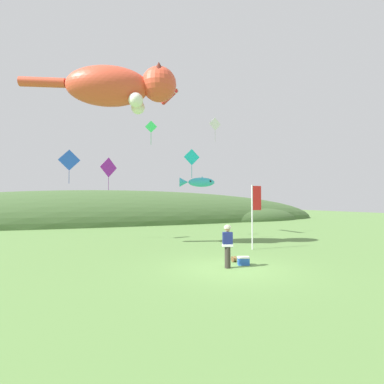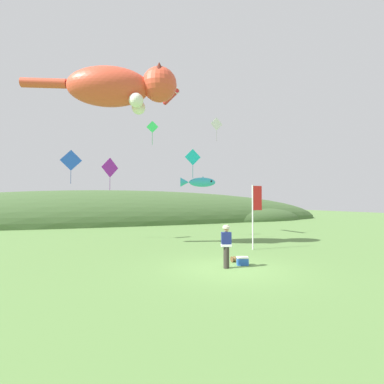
# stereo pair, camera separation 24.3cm
# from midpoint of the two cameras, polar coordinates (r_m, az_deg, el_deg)

# --- Properties ---
(ground_plane) EXTENTS (120.00, 120.00, 0.00)m
(ground_plane) POSITION_cam_midpoint_polar(r_m,az_deg,el_deg) (12.70, 7.69, -14.31)
(ground_plane) COLOR #5B8442
(distant_hill_ridge) EXTENTS (62.01, 12.74, 8.16)m
(distant_hill_ridge) POSITION_cam_midpoint_polar(r_m,az_deg,el_deg) (38.87, -11.46, -5.73)
(distant_hill_ridge) COLOR #426033
(distant_hill_ridge) RESTS_ON ground
(festival_attendant) EXTENTS (0.48, 0.39, 1.77)m
(festival_attendant) POSITION_cam_midpoint_polar(r_m,az_deg,el_deg) (12.63, 7.11, -9.98)
(festival_attendant) COLOR #332D28
(festival_attendant) RESTS_ON ground
(kite_spool) EXTENTS (0.15, 0.26, 0.26)m
(kite_spool) POSITION_cam_midpoint_polar(r_m,az_deg,el_deg) (14.01, 8.34, -12.55)
(kite_spool) COLOR olive
(kite_spool) RESTS_ON ground
(picnic_cooler) EXTENTS (0.58, 0.49, 0.36)m
(picnic_cooler) POSITION_cam_midpoint_polar(r_m,az_deg,el_deg) (13.43, 10.13, -12.81)
(picnic_cooler) COLOR blue
(picnic_cooler) RESTS_ON ground
(festival_banner_pole) EXTENTS (0.66, 0.08, 3.69)m
(festival_banner_pole) POSITION_cam_midpoint_polar(r_m,az_deg,el_deg) (17.55, 12.31, -2.85)
(festival_banner_pole) COLOR silver
(festival_banner_pole) RESTS_ON ground
(kite_giant_cat) EXTENTS (8.61, 3.88, 2.70)m
(kite_giant_cat) POSITION_cam_midpoint_polar(r_m,az_deg,el_deg) (19.06, -13.25, 18.82)
(kite_giant_cat) COLOR #E04C33
(kite_fish_windsock) EXTENTS (2.41, 1.35, 0.72)m
(kite_fish_windsock) POSITION_cam_midpoint_polar(r_m,az_deg,el_deg) (19.80, 1.57, 1.89)
(kite_fish_windsock) COLOR #33B2CC
(kite_tube_streamer) EXTENTS (0.44, 2.97, 0.44)m
(kite_tube_streamer) POSITION_cam_midpoint_polar(r_m,az_deg,el_deg) (24.44, -3.75, 17.62)
(kite_tube_streamer) COLOR red
(kite_diamond_green) EXTENTS (0.81, 0.40, 1.79)m
(kite_diamond_green) POSITION_cam_midpoint_polar(r_m,az_deg,el_deg) (22.71, -7.25, 12.14)
(kite_diamond_green) COLOR green
(kite_diamond_white) EXTENTS (1.09, 0.05, 1.99)m
(kite_diamond_white) POSITION_cam_midpoint_polar(r_m,az_deg,el_deg) (25.04, 4.99, 12.75)
(kite_diamond_white) COLOR white
(kite_diamond_blue) EXTENTS (1.44, 0.16, 2.35)m
(kite_diamond_blue) POSITION_cam_midpoint_polar(r_m,az_deg,el_deg) (22.39, -21.77, 5.60)
(kite_diamond_blue) COLOR blue
(kite_diamond_violet) EXTENTS (1.24, 0.69, 2.30)m
(kite_diamond_violet) POSITION_cam_midpoint_polar(r_m,az_deg,el_deg) (21.76, -15.04, 4.48)
(kite_diamond_violet) COLOR purple
(kite_diamond_teal) EXTENTS (1.14, 0.15, 2.05)m
(kite_diamond_teal) POSITION_cam_midpoint_polar(r_m,az_deg,el_deg) (21.02, 0.48, 6.62)
(kite_diamond_teal) COLOR #19BFBF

